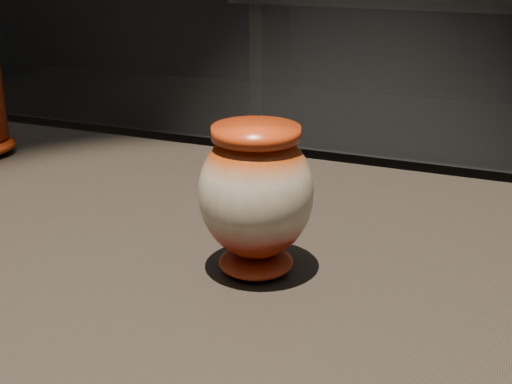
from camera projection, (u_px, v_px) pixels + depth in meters
main_vase at (256, 195)px, 0.72m from camera, size 0.13×0.13×0.16m
back_shelf at (412, 44)px, 4.01m from camera, size 2.00×0.60×0.90m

